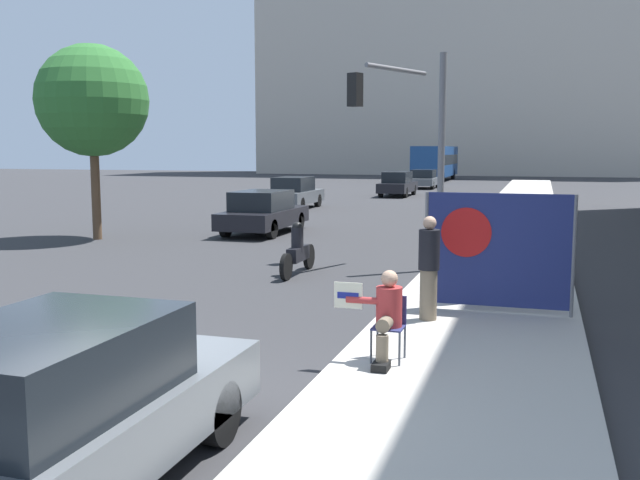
{
  "coord_description": "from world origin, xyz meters",
  "views": [
    {
      "loc": [
        4.2,
        -6.26,
        2.88
      ],
      "look_at": [
        0.66,
        5.12,
        1.35
      ],
      "focal_mm": 40.0,
      "sensor_mm": 36.0,
      "label": 1
    }
  ],
  "objects": [
    {
      "name": "ground_plane",
      "position": [
        0.0,
        0.0,
        0.0
      ],
      "size": [
        160.0,
        160.0,
        0.0
      ],
      "primitive_type": "plane",
      "color": "#303033"
    },
    {
      "name": "sidewalk_curb",
      "position": [
        3.29,
        15.0,
        0.06
      ],
      "size": [
        3.24,
        90.0,
        0.13
      ],
      "primitive_type": "cube",
      "color": "#B7B2A8",
      "rests_on": "ground_plane"
    },
    {
      "name": "building_backdrop_far",
      "position": [
        -2.0,
        77.88,
        19.08
      ],
      "size": [
        52.0,
        12.0,
        38.16
      ],
      "color": "#BCB2A3",
      "rests_on": "ground_plane"
    },
    {
      "name": "seated_protester",
      "position": [
        2.34,
        2.58,
        0.77
      ],
      "size": [
        0.92,
        0.77,
        1.19
      ],
      "rotation": [
        0.0,
        0.0,
        -0.35
      ],
      "color": "#474C56",
      "rests_on": "sidewalk_curb"
    },
    {
      "name": "jogger_on_sidewalk",
      "position": [
        2.51,
        5.05,
        0.99
      ],
      "size": [
        0.34,
        0.34,
        1.69
      ],
      "rotation": [
        0.0,
        0.0,
        2.83
      ],
      "color": "#756651",
      "rests_on": "sidewalk_curb"
    },
    {
      "name": "pedestrian_behind",
      "position": [
        3.01,
        6.66,
        0.95
      ],
      "size": [
        0.34,
        0.34,
        1.62
      ],
      "rotation": [
        0.0,
        0.0,
        5.79
      ],
      "color": "black",
      "rests_on": "sidewalk_curb"
    },
    {
      "name": "protest_banner",
      "position": [
        3.52,
        5.92,
        1.19
      ],
      "size": [
        2.47,
        0.06,
        2.02
      ],
      "color": "slate",
      "rests_on": "sidewalk_curb"
    },
    {
      "name": "traffic_light_pole",
      "position": [
        0.97,
        11.02,
        3.49
      ],
      "size": [
        2.62,
        2.39,
        4.96
      ],
      "color": "slate",
      "rests_on": "sidewalk_curb"
    },
    {
      "name": "parked_car_curbside",
      "position": [
        0.49,
        -1.57,
        0.75
      ],
      "size": [
        1.78,
        4.32,
        1.51
      ],
      "color": "#565B60",
      "rests_on": "ground_plane"
    },
    {
      "name": "car_on_road_nearest",
      "position": [
        -4.86,
        16.3,
        0.73
      ],
      "size": [
        1.83,
        4.35,
        1.47
      ],
      "color": "black",
      "rests_on": "ground_plane"
    },
    {
      "name": "car_on_road_midblock",
      "position": [
        -7.27,
        26.36,
        0.76
      ],
      "size": [
        1.76,
        4.26,
        1.54
      ],
      "color": "#565B60",
      "rests_on": "ground_plane"
    },
    {
      "name": "car_on_road_distant",
      "position": [
        -4.25,
        36.92,
        0.74
      ],
      "size": [
        1.7,
        4.65,
        1.5
      ],
      "color": "black",
      "rests_on": "ground_plane"
    },
    {
      "name": "car_on_road_far_lane",
      "position": [
        -4.09,
        45.99,
        0.7
      ],
      "size": [
        1.88,
        4.21,
        1.38
      ],
      "color": "#565B60",
      "rests_on": "ground_plane"
    },
    {
      "name": "city_bus_on_road",
      "position": [
        -5.01,
        58.54,
        1.8
      ],
      "size": [
        2.52,
        12.45,
        3.11
      ],
      "color": "navy",
      "rests_on": "ground_plane"
    },
    {
      "name": "motorcycle_on_road",
      "position": [
        -1.11,
        9.07,
        0.53
      ],
      "size": [
        0.28,
        2.22,
        1.23
      ],
      "color": "black",
      "rests_on": "ground_plane"
    },
    {
      "name": "street_tree_near_curb",
      "position": [
        -9.36,
        13.27,
        4.37
      ],
      "size": [
        3.5,
        3.5,
        6.14
      ],
      "color": "brown",
      "rests_on": "ground_plane"
    }
  ]
}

